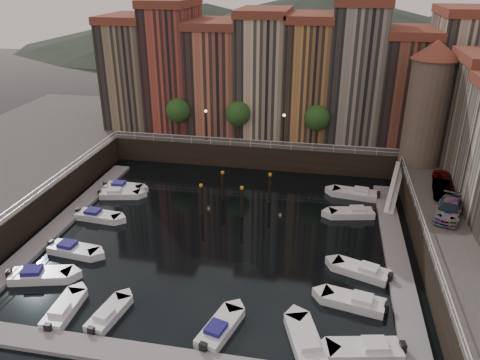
% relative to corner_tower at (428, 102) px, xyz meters
% --- Properties ---
extents(ground, '(200.00, 200.00, 0.00)m').
position_rel_corner_tower_xyz_m(ground, '(-20.00, -14.50, -10.19)').
color(ground, black).
rests_on(ground, ground).
extents(quay_far, '(80.00, 20.00, 3.00)m').
position_rel_corner_tower_xyz_m(quay_far, '(-20.00, 11.50, -8.69)').
color(quay_far, black).
rests_on(quay_far, ground).
extents(dock_left, '(2.00, 28.00, 0.35)m').
position_rel_corner_tower_xyz_m(dock_left, '(-36.20, -15.50, -10.02)').
color(dock_left, gray).
rests_on(dock_left, ground).
extents(dock_right, '(2.00, 28.00, 0.35)m').
position_rel_corner_tower_xyz_m(dock_right, '(-3.80, -15.50, -10.02)').
color(dock_right, gray).
rests_on(dock_right, ground).
extents(dock_near, '(30.00, 2.00, 0.35)m').
position_rel_corner_tower_xyz_m(dock_near, '(-20.00, -31.50, -10.02)').
color(dock_near, gray).
rests_on(dock_near, ground).
extents(mountains, '(145.00, 100.00, 18.00)m').
position_rel_corner_tower_xyz_m(mountains, '(-18.28, 95.50, -2.28)').
color(mountains, '#2D382D').
rests_on(mountains, ground).
extents(far_terrace, '(48.70, 10.30, 17.50)m').
position_rel_corner_tower_xyz_m(far_terrace, '(-16.69, 9.00, 0.76)').
color(far_terrace, '#867255').
rests_on(far_terrace, quay_far).
extents(corner_tower, '(5.20, 5.20, 13.80)m').
position_rel_corner_tower_xyz_m(corner_tower, '(0.00, 0.00, 0.00)').
color(corner_tower, '#6B5B4C').
rests_on(corner_tower, quay_right).
extents(promenade_trees, '(21.20, 3.20, 5.20)m').
position_rel_corner_tower_xyz_m(promenade_trees, '(-21.33, 3.70, -3.61)').
color(promenade_trees, black).
rests_on(promenade_trees, quay_far).
extents(street_lamps, '(10.36, 0.36, 4.18)m').
position_rel_corner_tower_xyz_m(street_lamps, '(-21.00, 2.70, -4.30)').
color(street_lamps, black).
rests_on(street_lamps, quay_far).
extents(railings, '(36.08, 34.04, 0.52)m').
position_rel_corner_tower_xyz_m(railings, '(-20.00, -9.62, -6.41)').
color(railings, white).
rests_on(railings, ground).
extents(gangway, '(2.78, 8.32, 3.73)m').
position_rel_corner_tower_xyz_m(gangway, '(-2.90, -4.50, -8.28)').
color(gangway, white).
rests_on(gangway, ground).
extents(mooring_pilings, '(6.92, 4.45, 3.78)m').
position_rel_corner_tower_xyz_m(mooring_pilings, '(-19.83, -9.57, -8.54)').
color(mooring_pilings, black).
rests_on(mooring_pilings, ground).
extents(boat_left_0, '(5.28, 3.01, 1.18)m').
position_rel_corner_tower_xyz_m(boat_left_0, '(-33.11, -24.99, -9.80)').
color(boat_left_0, silver).
rests_on(boat_left_0, ground).
extents(boat_left_1, '(4.95, 2.26, 1.12)m').
position_rel_corner_tower_xyz_m(boat_left_1, '(-32.39, -20.88, -9.82)').
color(boat_left_1, silver).
rests_on(boat_left_1, ground).
extents(boat_left_2, '(4.87, 2.12, 1.10)m').
position_rel_corner_tower_xyz_m(boat_left_2, '(-33.13, -14.54, -9.82)').
color(boat_left_2, silver).
rests_on(boat_left_2, ground).
extents(boat_left_3, '(4.77, 2.55, 1.07)m').
position_rel_corner_tower_xyz_m(boat_left_3, '(-33.14, -9.29, -9.83)').
color(boat_left_3, silver).
rests_on(boat_left_3, ground).
extents(boat_left_4, '(4.61, 1.69, 1.06)m').
position_rel_corner_tower_xyz_m(boat_left_4, '(-33.46, -7.53, -9.84)').
color(boat_left_4, silver).
rests_on(boat_left_4, ground).
extents(boat_right_0, '(5.32, 2.81, 1.19)m').
position_rel_corner_tower_xyz_m(boat_right_0, '(-7.09, -28.47, -9.79)').
color(boat_right_0, silver).
rests_on(boat_right_0, ground).
extents(boat_right_1, '(5.10, 2.73, 1.14)m').
position_rel_corner_tower_xyz_m(boat_right_1, '(-7.62, -23.51, -9.81)').
color(boat_right_1, silver).
rests_on(boat_right_1, ground).
extents(boat_right_2, '(5.00, 3.28, 1.13)m').
position_rel_corner_tower_xyz_m(boat_right_2, '(-6.89, -19.31, -9.81)').
color(boat_right_2, silver).
rests_on(boat_right_2, ground).
extents(boat_right_3, '(4.93, 2.62, 1.10)m').
position_rel_corner_tower_xyz_m(boat_right_3, '(-7.42, -8.99, -9.82)').
color(boat_right_3, silver).
rests_on(boat_right_3, ground).
extents(boat_right_4, '(5.30, 2.56, 1.19)m').
position_rel_corner_tower_xyz_m(boat_right_4, '(-6.91, -4.29, -9.79)').
color(boat_right_4, silver).
rests_on(boat_right_4, ground).
extents(boat_near_0, '(1.81, 4.63, 1.06)m').
position_rel_corner_tower_xyz_m(boat_near_0, '(-28.92, -28.51, -9.84)').
color(boat_near_0, silver).
rests_on(boat_near_0, ground).
extents(boat_near_1, '(2.17, 4.44, 1.00)m').
position_rel_corner_tower_xyz_m(boat_near_1, '(-25.46, -28.33, -9.86)').
color(boat_near_1, silver).
rests_on(boat_near_1, ground).
extents(boat_near_2, '(2.88, 4.89, 1.09)m').
position_rel_corner_tower_xyz_m(boat_near_2, '(-17.09, -28.28, -9.83)').
color(boat_near_2, silver).
rests_on(boat_near_2, ground).
extents(boat_near_3, '(3.34, 5.31, 1.19)m').
position_rel_corner_tower_xyz_m(boat_near_3, '(-11.06, -28.46, -9.79)').
color(boat_near_3, silver).
rests_on(boat_near_3, ground).
extents(car_a, '(2.23, 4.47, 1.46)m').
position_rel_corner_tower_xyz_m(car_a, '(1.58, -6.80, -6.46)').
color(car_a, gray).
rests_on(car_a, quay_right).
extents(car_b, '(1.85, 4.11, 1.31)m').
position_rel_corner_tower_xyz_m(car_b, '(0.78, -8.68, -6.54)').
color(car_b, gray).
rests_on(car_b, quay_right).
extents(car_c, '(3.68, 5.58, 1.50)m').
position_rel_corner_tower_xyz_m(car_c, '(0.58, -13.29, -6.44)').
color(car_c, gray).
rests_on(car_c, quay_right).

